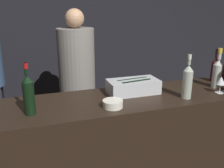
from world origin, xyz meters
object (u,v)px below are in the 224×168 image
Objects in this scene: bowl_white at (113,104)px; person_blond_tee at (77,78)px; red_wine_bottle_black_foil at (215,69)px; rose_wine_bottle at (217,72)px; red_wine_bottle_burgundy at (29,94)px; ice_bin_with_bottles at (133,86)px; white_wine_bottle at (187,81)px; wine_glass at (221,81)px.

bowl_white is 0.09× the size of person_blond_tee.
rose_wine_bottle is at bearing -124.88° from red_wine_bottle_black_foil.
rose_wine_bottle reaches higher than red_wine_bottle_black_foil.
bowl_white is 0.41× the size of red_wine_bottle_burgundy.
red_wine_bottle_burgundy is (-0.85, -0.18, 0.09)m from ice_bin_with_bottles.
white_wine_bottle reaches higher than ice_bin_with_bottles.
red_wine_bottle_burgundy is (-1.56, 0.06, 0.04)m from wine_glass.
red_wine_bottle_burgundy reaches higher than ice_bin_with_bottles.
red_wine_bottle_black_foil is (1.75, 0.24, -0.02)m from red_wine_bottle_burgundy.
person_blond_tee is (-1.11, 1.00, -0.23)m from rose_wine_bottle.
red_wine_bottle_black_foil is (0.19, 0.30, 0.02)m from wine_glass.
ice_bin_with_bottles is at bearing 146.10° from white_wine_bottle.
wine_glass is 0.41× the size of white_wine_bottle.
person_blond_tee reaches higher than ice_bin_with_bottles.
red_wine_bottle_burgundy is 1.01× the size of rose_wine_bottle.
ice_bin_with_bottles is at bearing 173.09° from rose_wine_bottle.
red_wine_bottle_black_foil is at bearing 14.89° from bowl_white.
person_blond_tee is (-0.69, 1.15, -0.23)m from white_wine_bottle.
red_wine_bottle_burgundy reaches higher than white_wine_bottle.
red_wine_bottle_burgundy reaches higher than wine_glass.
bowl_white is at bearing -6.39° from red_wine_bottle_burgundy.
red_wine_bottle_black_foil reaches higher than ice_bin_with_bottles.
wine_glass is at bearing -118.54° from rose_wine_bottle.
person_blond_tee is at bearing 137.89° from rose_wine_bottle.
white_wine_bottle is at bearing 3.76° from person_blond_tee.
person_blond_tee is at bearing 132.13° from wine_glass.
person_blond_tee reaches higher than red_wine_bottle_black_foil.
rose_wine_bottle is 1.11× the size of red_wine_bottle_black_foil.
ice_bin_with_bottles reaches higher than bowl_white.
wine_glass is at bearing -2.15° from red_wine_bottle_burgundy.
ice_bin_with_bottles is 0.25× the size of person_blond_tee.
person_blond_tee is at bearing 63.92° from red_wine_bottle_burgundy.
person_blond_tee is (-1.03, 1.14, -0.19)m from wine_glass.
red_wine_bottle_burgundy is at bearing -168.30° from ice_bin_with_bottles.
red_wine_bottle_burgundy is 1.12× the size of red_wine_bottle_black_foil.
wine_glass is 0.09× the size of person_blond_tee.
ice_bin_with_bottles is 2.86× the size of bowl_white.
red_wine_bottle_black_foil is at bearing 30.42° from white_wine_bottle.
person_blond_tee is (-0.05, 1.15, -0.11)m from bowl_white.
ice_bin_with_bottles is 0.97m from person_blond_tee.
red_wine_bottle_black_foil is at bearing 28.52° from person_blond_tee.
wine_glass is 1.55m from person_blond_tee.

